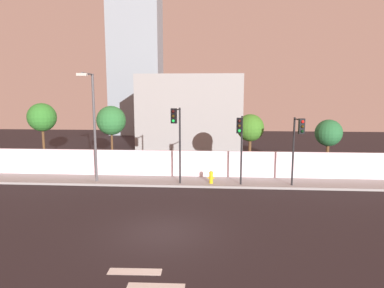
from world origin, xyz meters
TOP-DOWN VIEW (x-y plane):
  - ground_plane at (0.00, 0.00)m, footprint 80.00×80.00m
  - sidewalk at (0.00, 8.20)m, footprint 36.00×2.40m
  - perimeter_wall at (0.00, 9.49)m, footprint 36.00×0.18m
  - traffic_light_left at (3.73, 6.67)m, footprint 0.51×1.84m
  - traffic_light_center at (-0.15, 6.99)m, footprint 0.49×1.30m
  - traffic_light_right at (7.19, 6.95)m, footprint 0.42×1.32m
  - street_lamp_curbside at (-5.60, 7.48)m, footprint 0.61×2.08m
  - fire_hydrant at (1.98, 7.65)m, footprint 0.44×0.26m
  - roadside_tree_leftmost at (-10.84, 11.04)m, footprint 2.13×2.13m
  - roadside_tree_midleft at (-5.53, 11.04)m, footprint 2.17×2.17m
  - roadside_tree_midright at (4.76, 11.04)m, footprint 1.97×1.97m
  - roadside_tree_rightmost at (10.33, 11.04)m, footprint 1.91×1.91m
  - low_building_distant at (-0.53, 23.49)m, footprint 11.07×6.00m
  - tower_on_skyline at (-9.25, 35.49)m, footprint 7.17×5.00m

SIDE VIEW (x-z plane):
  - ground_plane at x=0.00m, z-range 0.00..0.00m
  - sidewalk at x=0.00m, z-range 0.00..0.15m
  - fire_hydrant at x=1.98m, z-range 0.18..0.99m
  - perimeter_wall at x=0.00m, z-range 0.15..1.95m
  - roadside_tree_rightmost at x=10.33m, z-range 1.04..5.11m
  - traffic_light_right at x=7.19m, z-range 1.15..5.46m
  - traffic_light_left at x=3.73m, z-range 1.19..5.55m
  - roadside_tree_midright at x=4.76m, z-range 1.19..5.61m
  - traffic_light_center at x=-0.15m, z-range 1.26..6.13m
  - roadside_tree_midleft at x=-5.53m, z-range 1.39..6.39m
  - low_building_distant at x=-0.53m, z-range 0.00..7.86m
  - roadside_tree_leftmost at x=-10.84m, z-range 1.50..6.69m
  - street_lamp_curbside at x=-5.60m, z-range 0.79..7.78m
  - tower_on_skyline at x=-9.25m, z-range 0.00..28.43m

